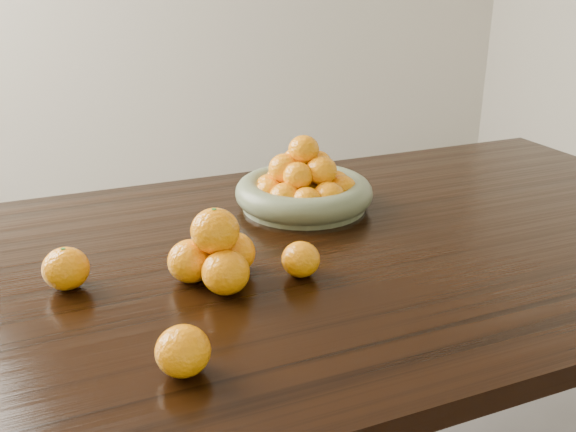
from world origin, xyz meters
name	(u,v)px	position (x,y,z in m)	size (l,w,h in m)	color
dining_table	(292,291)	(0.00, 0.00, 0.66)	(2.00, 1.00, 0.75)	black
fruit_bowl	(304,188)	(0.12, 0.20, 0.80)	(0.31, 0.31, 0.16)	#6A7354
orange_pyramid	(216,254)	(-0.17, -0.07, 0.80)	(0.16, 0.15, 0.13)	#FF9907
loose_orange_0	(66,269)	(-0.41, 0.01, 0.79)	(0.08, 0.08, 0.07)	#FF9907
loose_orange_1	(183,351)	(-0.29, -0.31, 0.78)	(0.07, 0.07, 0.07)	#FF9907
loose_orange_2	(301,259)	(-0.03, -0.11, 0.78)	(0.07, 0.07, 0.06)	#FF9907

